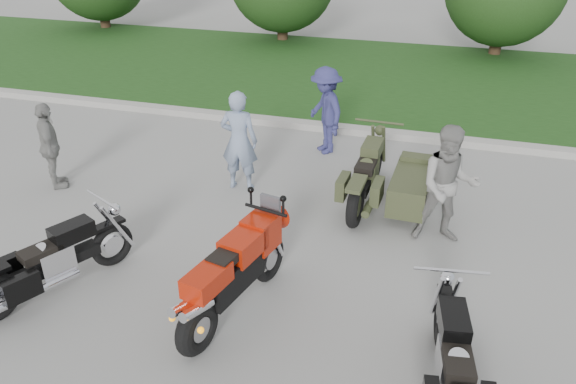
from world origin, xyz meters
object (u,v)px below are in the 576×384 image
(person_stripe, at_px, (239,141))
(person_grey, at_px, (448,186))
(person_denim, at_px, (326,111))
(person_back, at_px, (50,146))
(cruiser_sidecar, at_px, (392,184))
(cruiser_right, at_px, (455,374))
(sportbike_red, at_px, (233,273))
(cruiser_left, at_px, (48,265))

(person_stripe, xyz_separation_m, person_grey, (3.49, -0.73, 0.02))
(person_denim, distance_m, person_back, 5.08)
(cruiser_sidecar, bearing_deg, person_stripe, -177.22)
(cruiser_right, bearing_deg, sportbike_red, 155.82)
(cruiser_left, xyz_separation_m, person_back, (-1.87, 2.61, 0.33))
(cruiser_left, bearing_deg, sportbike_red, 33.56)
(cruiser_left, distance_m, person_grey, 5.54)
(person_grey, xyz_separation_m, person_back, (-6.64, -0.16, -0.13))
(sportbike_red, relative_size, cruiser_right, 0.96)
(cruiser_right, xyz_separation_m, person_denim, (-2.69, 5.90, 0.41))
(cruiser_left, height_order, person_denim, person_denim)
(cruiser_sidecar, relative_size, person_denim, 1.42)
(sportbike_red, xyz_separation_m, cruiser_right, (2.61, -0.72, -0.17))
(person_back, bearing_deg, sportbike_red, -158.85)
(person_grey, height_order, person_back, person_grey)
(cruiser_sidecar, bearing_deg, cruiser_right, -72.13)
(person_stripe, bearing_deg, cruiser_left, 66.72)
(sportbike_red, bearing_deg, person_grey, 59.36)
(cruiser_left, relative_size, cruiser_sidecar, 0.86)
(cruiser_left, height_order, person_stripe, person_stripe)
(person_stripe, xyz_separation_m, person_back, (-3.15, -0.90, -0.12))
(sportbike_red, height_order, cruiser_sidecar, sportbike_red)
(cruiser_right, xyz_separation_m, cruiser_sidecar, (-1.11, 3.96, -0.01))
(cruiser_right, bearing_deg, cruiser_left, 166.43)
(cruiser_left, xyz_separation_m, cruiser_sidecar, (3.91, 3.53, -0.01))
(cruiser_right, distance_m, person_denim, 6.50)
(cruiser_sidecar, distance_m, person_denim, 2.53)
(sportbike_red, relative_size, person_grey, 1.21)
(sportbike_red, bearing_deg, cruiser_left, -160.11)
(person_stripe, distance_m, person_grey, 3.57)
(person_denim, bearing_deg, cruiser_sidecar, 1.08)
(sportbike_red, bearing_deg, person_back, 164.52)
(person_stripe, relative_size, person_back, 1.15)
(cruiser_sidecar, relative_size, person_back, 1.58)
(sportbike_red, distance_m, person_denim, 5.18)
(cruiser_left, height_order, cruiser_right, cruiser_right)
(sportbike_red, xyz_separation_m, cruiser_sidecar, (1.50, 3.24, -0.18))
(person_stripe, distance_m, person_back, 3.27)
(sportbike_red, height_order, person_denim, person_denim)
(cruiser_right, distance_m, cruiser_sidecar, 4.12)
(sportbike_red, height_order, person_grey, person_grey)
(sportbike_red, height_order, person_back, person_back)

